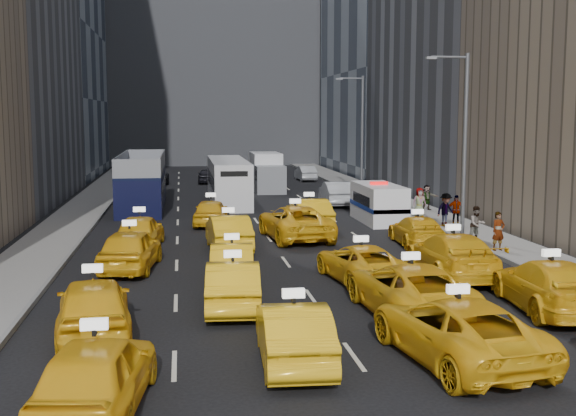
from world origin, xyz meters
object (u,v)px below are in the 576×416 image
at_px(city_bus, 228,181).
at_px(pedestrian_0, 498,231).
at_px(taxi_0, 96,374).
at_px(taxi_2, 457,329).
at_px(taxi_1, 293,332).
at_px(nypd_van, 379,204).
at_px(box_truck, 267,172).
at_px(double_decker, 142,181).

xyz_separation_m(city_bus, pedestrian_0, (10.53, -20.62, -0.48)).
relative_size(taxi_0, taxi_2, 0.84).
relative_size(taxi_1, nypd_van, 0.85).
height_order(taxi_0, taxi_2, taxi_0).
bearing_deg(box_truck, taxi_1, -97.02).
relative_size(taxi_0, box_truck, 0.73).
bearing_deg(taxi_2, pedestrian_0, -126.25).
distance_m(taxi_2, double_decker, 32.99).
bearing_deg(double_decker, box_truck, 41.74).
bearing_deg(taxi_1, box_truck, -93.36).
xyz_separation_m(taxi_1, double_decker, (-5.20, 31.24, 0.98)).
xyz_separation_m(taxi_1, box_truck, (4.21, 40.89, 0.72)).
distance_m(taxi_0, pedestrian_0, 21.63).
relative_size(nypd_van, city_bus, 0.46).
bearing_deg(taxi_1, taxi_0, 30.76).
height_order(city_bus, box_truck, box_truck).
height_order(nypd_van, pedestrian_0, nypd_van).
bearing_deg(taxi_0, taxi_2, -159.92).
height_order(double_decker, box_truck, double_decker).
bearing_deg(taxi_1, double_decker, -78.02).
relative_size(box_truck, pedestrian_0, 3.87).
bearing_deg(taxi_0, taxi_1, -144.77).
bearing_deg(box_truck, city_bus, -116.57).
xyz_separation_m(taxi_0, taxi_1, (4.46, 2.39, -0.06)).
bearing_deg(pedestrian_0, taxi_2, -130.38).
relative_size(nypd_van, box_truck, 0.82).
bearing_deg(pedestrian_0, nypd_van, 92.65).
bearing_deg(box_truck, taxi_0, -102.46).
xyz_separation_m(taxi_1, nypd_van, (8.47, 22.72, 0.28)).
distance_m(taxi_1, taxi_2, 4.06).
bearing_deg(taxi_2, double_decker, -81.55).
relative_size(city_bus, box_truck, 1.77).
relative_size(taxi_2, nypd_van, 1.05).
xyz_separation_m(taxi_1, city_bus, (0.57, 33.25, 0.72)).
distance_m(taxi_0, double_decker, 33.65).
height_order(taxi_1, pedestrian_0, pedestrian_0).
distance_m(taxi_1, city_bus, 33.26).
xyz_separation_m(taxi_0, box_truck, (8.66, 43.29, 0.66)).
bearing_deg(taxi_2, taxi_1, -13.72).
distance_m(taxi_0, city_bus, 36.00).
distance_m(taxi_0, box_truck, 44.15).
distance_m(nypd_van, pedestrian_0, 10.42).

